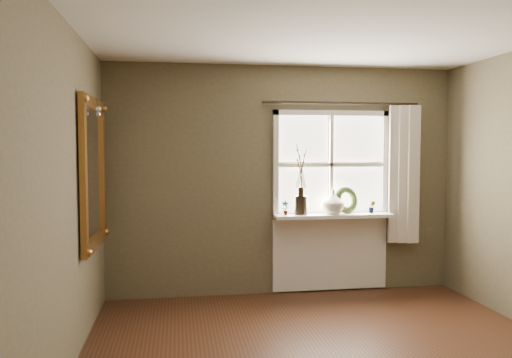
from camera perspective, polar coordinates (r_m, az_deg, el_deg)
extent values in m
plane|color=silver|center=(3.65, 11.14, 18.37)|extent=(4.50, 4.50, 0.00)
cube|color=brown|center=(5.75, 3.09, -0.14)|extent=(4.00, 0.10, 2.60)
cube|color=brown|center=(3.44, -23.24, -2.77)|extent=(0.10, 4.50, 2.60)
cube|color=white|center=(5.85, 8.53, -4.14)|extent=(1.36, 0.06, 0.06)
cube|color=white|center=(5.82, 8.63, 7.46)|extent=(1.36, 0.06, 0.06)
cube|color=white|center=(5.65, 2.27, 1.63)|extent=(0.06, 0.06, 1.24)
cube|color=white|center=(6.04, 14.47, 1.64)|extent=(0.06, 0.06, 1.24)
cube|color=white|center=(5.81, 8.58, 1.64)|extent=(1.24, 0.05, 0.04)
cube|color=white|center=(5.81, 8.58, 1.64)|extent=(0.04, 0.05, 1.12)
cube|color=white|center=(5.74, 5.42, 4.59)|extent=(0.59, 0.01, 0.53)
cube|color=white|center=(5.94, 11.53, 4.50)|extent=(0.59, 0.01, 0.53)
cube|color=white|center=(5.76, 5.39, -1.29)|extent=(0.59, 0.01, 0.53)
cube|color=white|center=(5.95, 11.46, -1.19)|extent=(0.59, 0.01, 0.53)
cube|color=white|center=(5.76, 8.83, -4.17)|extent=(1.36, 0.26, 0.04)
cube|color=white|center=(5.94, 8.46, -8.25)|extent=(1.36, 0.04, 0.88)
cylinder|color=black|center=(5.64, 5.15, -3.00)|extent=(0.16, 0.16, 0.21)
imported|color=silver|center=(5.74, 8.78, -2.60)|extent=(0.35, 0.35, 0.28)
torus|color=#31411D|center=(5.83, 10.27, -2.70)|extent=(0.34, 0.24, 0.32)
imported|color=#31411D|center=(5.60, 3.37, -3.31)|extent=(0.09, 0.07, 0.16)
imported|color=#31411D|center=(5.90, 13.11, -3.12)|extent=(0.10, 0.09, 0.15)
cube|color=beige|center=(6.04, 16.45, 0.51)|extent=(0.36, 0.12, 1.59)
cylinder|color=black|center=(5.81, 9.74, 8.54)|extent=(1.84, 0.03, 0.03)
cube|color=white|center=(4.82, -18.15, 0.65)|extent=(0.02, 0.95, 1.17)
cube|color=#9E682E|center=(4.83, -18.17, 8.17)|extent=(0.05, 1.14, 0.10)
cube|color=#9E682E|center=(4.89, -17.90, -6.79)|extent=(0.05, 1.14, 0.10)
cube|color=#9E682E|center=(4.30, -19.12, 0.32)|extent=(0.05, 0.10, 1.17)
cube|color=#9E682E|center=(5.34, -17.15, 0.91)|extent=(0.05, 0.10, 1.17)
sphere|color=silver|center=(4.79, -17.62, 7.61)|extent=(0.04, 0.04, 0.04)
sphere|color=silver|center=(4.82, -17.56, 7.11)|extent=(0.04, 0.04, 0.04)
sphere|color=silver|center=(4.85, -17.52, 7.68)|extent=(0.04, 0.04, 0.04)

